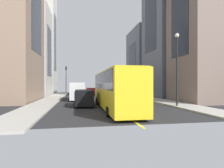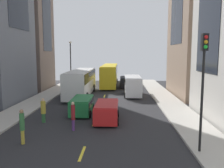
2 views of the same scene
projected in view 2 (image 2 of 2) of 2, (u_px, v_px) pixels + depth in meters
The scene contains 22 objects.
ground_plane at pixel (103, 101), 28.00m from camera, with size 42.12×42.12×0.00m, color #28282B.
sidewalk_west at pixel (40, 100), 28.27m from camera, with size 2.95×44.00×0.15m, color #B2ADA3.
sidewalk_east at pixel (167, 100), 27.70m from camera, with size 2.95×44.00×0.15m, color #B2ADA3.
lane_stripe_1 at pixel (82, 153), 13.13m from camera, with size 0.16×2.00×0.01m, color yellow.
lane_stripe_2 at pixel (94, 122), 19.07m from camera, with size 0.16×2.00×0.01m, color yellow.
lane_stripe_3 at pixel (101, 106), 25.02m from camera, with size 0.16×2.00×0.01m, color yellow.
lane_stripe_4 at pixel (104, 96), 30.97m from camera, with size 0.16×2.00×0.01m, color yellow.
lane_stripe_5 at pixel (107, 89), 36.92m from camera, with size 0.16×2.00×0.01m, color yellow.
lane_stripe_6 at pixel (109, 84), 42.86m from camera, with size 0.16×2.00×0.01m, color yellow.
lane_stripe_7 at pixel (110, 81), 48.81m from camera, with size 0.16×2.00×0.01m, color yellow.
building_west_2 at pixel (14, 3), 36.08m from camera, with size 10.02×7.50×26.35m.
city_bus_white at pixel (81, 80), 31.28m from camera, with size 2.80×11.73×3.35m.
streetcar_yellow at pixel (110, 73), 41.42m from camera, with size 2.70×13.57×3.59m.
delivery_van_white at pixel (133, 84), 31.10m from camera, with size 2.25×5.73×2.58m.
car_red_0 at pixel (107, 110), 19.37m from camera, with size 2.01×4.12×1.52m.
car_black_1 at pixel (126, 81), 38.66m from camera, with size 2.05×4.47×1.75m.
car_green_2 at pixel (82, 104), 21.66m from camera, with size 1.93×4.04×1.52m.
pedestrian_walking_far at pixel (73, 115), 16.92m from camera, with size 0.29×0.29×2.11m.
pedestrian_crossing_mid at pixel (22, 125), 14.37m from camera, with size 0.29×0.29×2.18m.
pedestrian_crossing_near at pixel (43, 110), 19.00m from camera, with size 0.39×0.39×1.98m.
traffic_light_near_corner at pixel (203, 72), 12.52m from camera, with size 0.32×0.44×6.41m.
streetlamp_near at pixel (71, 58), 40.98m from camera, with size 0.44×0.44×7.56m.
Camera 2 is at (2.13, -27.46, 5.50)m, focal length 37.89 mm.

